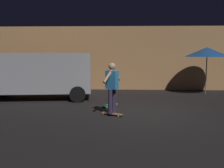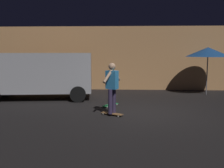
{
  "view_description": "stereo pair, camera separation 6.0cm",
  "coord_description": "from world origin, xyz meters",
  "px_view_note": "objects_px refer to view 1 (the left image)",
  "views": [
    {
      "loc": [
        -0.67,
        -9.01,
        2.14
      ],
      "look_at": [
        -1.05,
        -0.44,
        1.05
      ],
      "focal_mm": 42.36,
      "sensor_mm": 36.0,
      "label": 1
    },
    {
      "loc": [
        -0.61,
        -9.01,
        2.14
      ],
      "look_at": [
        -1.05,
        -0.44,
        1.05
      ],
      "focal_mm": 42.36,
      "sensor_mm": 36.0,
      "label": 2
    }
  ],
  "objects_px": {
    "parked_van": "(39,73)",
    "skater": "(112,84)",
    "skateboard_ridden": "(112,114)",
    "skateboard_spare": "(110,105)",
    "patio_umbrella": "(207,52)"
  },
  "relations": [
    {
      "from": "skateboard_ridden",
      "to": "skateboard_spare",
      "type": "relative_size",
      "value": 1.03
    },
    {
      "from": "patio_umbrella",
      "to": "parked_van",
      "type": "bearing_deg",
      "value": -169.67
    },
    {
      "from": "skateboard_spare",
      "to": "parked_van",
      "type": "bearing_deg",
      "value": 154.57
    },
    {
      "from": "parked_van",
      "to": "patio_umbrella",
      "type": "relative_size",
      "value": 2.08
    },
    {
      "from": "parked_van",
      "to": "skateboard_spare",
      "type": "bearing_deg",
      "value": -25.43
    },
    {
      "from": "skateboard_ridden",
      "to": "skater",
      "type": "relative_size",
      "value": 0.46
    },
    {
      "from": "parked_van",
      "to": "skateboard_ridden",
      "type": "xyz_separation_m",
      "value": [
        3.4,
        -2.98,
        -1.11
      ]
    },
    {
      "from": "patio_umbrella",
      "to": "skater",
      "type": "distance_m",
      "value": 6.3
    },
    {
      "from": "patio_umbrella",
      "to": "skateboard_spare",
      "type": "distance_m",
      "value": 5.78
    },
    {
      "from": "patio_umbrella",
      "to": "skateboard_spare",
      "type": "xyz_separation_m",
      "value": [
        -4.53,
        -2.97,
        -2.02
      ]
    },
    {
      "from": "skateboard_spare",
      "to": "skater",
      "type": "relative_size",
      "value": 0.45
    },
    {
      "from": "parked_van",
      "to": "skateboard_ridden",
      "type": "relative_size",
      "value": 6.18
    },
    {
      "from": "skateboard_spare",
      "to": "skater",
      "type": "xyz_separation_m",
      "value": [
        0.14,
        -1.43,
        0.98
      ]
    },
    {
      "from": "patio_umbrella",
      "to": "skateboard_ridden",
      "type": "relative_size",
      "value": 2.96
    },
    {
      "from": "parked_van",
      "to": "skater",
      "type": "relative_size",
      "value": 2.87
    }
  ]
}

